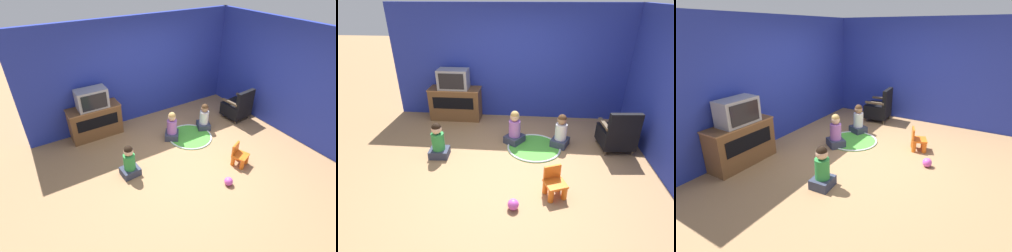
% 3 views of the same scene
% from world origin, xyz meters
% --- Properties ---
extents(ground_plane, '(30.00, 30.00, 0.00)m').
position_xyz_m(ground_plane, '(0.00, 0.00, 0.00)').
color(ground_plane, '#9E754C').
extents(wall_back, '(5.56, 0.12, 2.59)m').
position_xyz_m(wall_back, '(-0.22, 2.22, 1.29)').
color(wall_back, '#23339E').
rests_on(wall_back, ground_plane).
extents(tv_cabinet, '(1.21, 0.47, 0.76)m').
position_xyz_m(tv_cabinet, '(-1.52, 1.91, 0.39)').
color(tv_cabinet, brown).
rests_on(tv_cabinet, ground_plane).
extents(television, '(0.69, 0.40, 0.45)m').
position_xyz_m(television, '(-1.52, 1.89, 0.99)').
color(television, '#939399').
rests_on(television, tv_cabinet).
extents(black_armchair, '(0.66, 0.64, 0.86)m').
position_xyz_m(black_armchair, '(1.94, 0.74, 0.34)').
color(black_armchair, brown).
rests_on(black_armchair, ground_plane).
extents(yellow_kid_chair, '(0.38, 0.38, 0.47)m').
position_xyz_m(yellow_kid_chair, '(0.65, -0.67, 0.19)').
color(yellow_kid_chair, orange).
rests_on(yellow_kid_chair, ground_plane).
extents(play_mat, '(1.07, 1.07, 0.04)m').
position_xyz_m(play_mat, '(0.36, 0.66, 0.01)').
color(play_mat, green).
rests_on(play_mat, ground_plane).
extents(child_watching_left, '(0.42, 0.44, 0.68)m').
position_xyz_m(child_watching_left, '(0.88, 0.81, 0.29)').
color(child_watching_left, '#33384C').
rests_on(child_watching_left, ground_plane).
extents(child_watching_center, '(0.46, 0.47, 0.70)m').
position_xyz_m(child_watching_center, '(-0.04, 0.85, 0.30)').
color(child_watching_center, '#33384C').
rests_on(child_watching_center, ground_plane).
extents(child_watching_right, '(0.37, 0.33, 0.69)m').
position_xyz_m(child_watching_right, '(-1.41, 0.22, 0.30)').
color(child_watching_right, '#33384C').
rests_on(child_watching_right, ground_plane).
extents(toy_ball, '(0.16, 0.16, 0.16)m').
position_xyz_m(toy_ball, '(0.05, -1.02, 0.08)').
color(toy_ball, '#CC4CB2').
rests_on(toy_ball, ground_plane).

